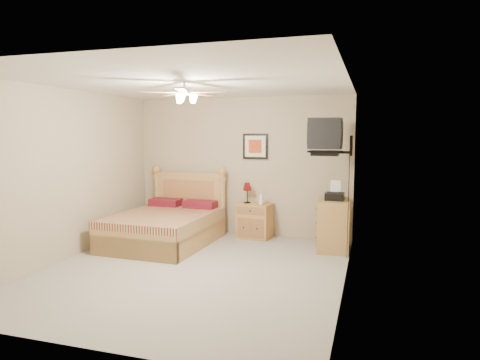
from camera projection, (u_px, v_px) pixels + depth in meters
The scene contains 17 objects.
floor at pixel (193, 270), 5.82m from camera, with size 4.50×4.50×0.00m, color gray.
ceiling at pixel (191, 83), 5.55m from camera, with size 4.00×4.50×0.04m, color white.
wall_back at pixel (241, 166), 7.82m from camera, with size 4.00×0.04×2.50m, color tan.
wall_front at pixel (83, 206), 3.54m from camera, with size 4.00×0.04×2.50m, color tan.
wall_left at pixel (66, 175), 6.27m from camera, with size 0.04×4.50×2.50m, color tan.
wall_right at pixel (346, 184), 5.09m from camera, with size 0.04×4.50×2.50m, color tan.
bed at pixel (163, 208), 7.11m from camera, with size 1.47×1.93×1.25m, color #B58149, non-canonical shape.
nightstand at pixel (255, 221), 7.59m from camera, with size 0.57×0.43×0.61m, color #B1833B.
table_lamp at pixel (247, 193), 7.61m from camera, with size 0.20×0.20×0.37m, color #580807, non-canonical shape.
lotion_bottle at pixel (261, 198), 7.47m from camera, with size 0.09×0.09×0.23m, color white.
framed_picture at pixel (255, 146), 7.68m from camera, with size 0.46×0.04×0.46m, color black.
dresser at pixel (333, 225), 6.78m from camera, with size 0.48×0.69×0.81m, color #A27D44.
fax_machine at pixel (335, 191), 6.68m from camera, with size 0.29×0.30×0.30m, color black, non-canonical shape.
magazine_lower at pixel (332, 196), 7.02m from camera, with size 0.19×0.25×0.02m, color beige.
magazine_upper at pixel (332, 195), 7.03m from camera, with size 0.19×0.26×0.02m, color tan.
wall_tv at pixel (336, 136), 6.38m from camera, with size 0.56×0.46×0.58m, color black, non-canonical shape.
ceiling_fan at pixel (185, 93), 5.37m from camera, with size 1.14×1.14×0.28m, color white, non-canonical shape.
Camera 1 is at (2.28, -5.21, 1.85)m, focal length 32.00 mm.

